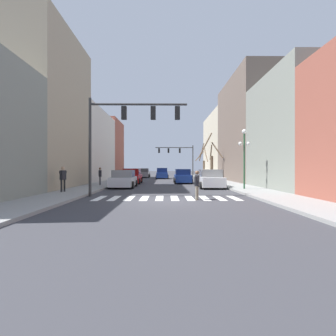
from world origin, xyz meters
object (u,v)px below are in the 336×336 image
at_px(car_parked_right_mid, 124,179).
at_px(pedestrian_waiting_at_curb, 100,175).
at_px(car_at_intersection, 162,174).
at_px(street_tree_right_mid, 211,161).
at_px(street_lamp_right_corner, 244,147).
at_px(traffic_signal_near, 126,124).
at_px(traffic_signal_far, 179,154).
at_px(street_tree_left_far, 203,163).
at_px(car_parked_left_mid, 132,177).
at_px(pedestrian_near_right_corner, 63,177).
at_px(car_parked_left_far, 183,177).
at_px(pedestrian_on_left_sidewalk, 197,183).
at_px(car_driving_toward_lane, 144,173).
at_px(car_parked_right_far, 210,179).

bearing_deg(car_parked_right_mid, pedestrian_waiting_at_curb, 60.27).
bearing_deg(car_at_intersection, street_tree_right_mid, 47.55).
bearing_deg(street_lamp_right_corner, traffic_signal_near, -154.94).
height_order(traffic_signal_far, street_tree_left_far, street_tree_left_far).
height_order(car_parked_left_mid, pedestrian_near_right_corner, pedestrian_near_right_corner).
xyz_separation_m(car_parked_left_far, car_parked_right_mid, (-5.86, -6.64, -0.02)).
relative_size(car_parked_left_mid, pedestrian_on_left_sidewalk, 2.76).
height_order(car_parked_left_mid, pedestrian_waiting_at_curb, pedestrian_waiting_at_curb).
bearing_deg(pedestrian_waiting_at_curb, car_parked_left_far, 98.27).
height_order(traffic_signal_near, street_tree_left_far, traffic_signal_near).
relative_size(car_driving_toward_lane, pedestrian_on_left_sidewalk, 2.94).
xyz_separation_m(car_parked_right_far, street_tree_left_far, (2.81, 23.32, 1.84)).
xyz_separation_m(car_parked_left_far, pedestrian_near_right_corner, (-9.18, -12.40, 0.42)).
relative_size(car_at_intersection, pedestrian_near_right_corner, 2.41).
bearing_deg(pedestrian_on_left_sidewalk, street_tree_right_mid, 5.90).
relative_size(pedestrian_near_right_corner, street_tree_left_far, 0.29).
xyz_separation_m(street_tree_right_mid, street_tree_left_far, (0.38, 10.08, -0.12)).
bearing_deg(car_parked_right_mid, street_tree_right_mid, -39.30).
distance_m(traffic_signal_near, pedestrian_on_left_sidewalk, 5.93).
bearing_deg(traffic_signal_far, car_driving_toward_lane, 168.81).
bearing_deg(pedestrian_near_right_corner, street_tree_right_mid, 162.77).
height_order(car_parked_right_mid, car_driving_toward_lane, car_driving_toward_lane).
relative_size(pedestrian_waiting_at_curb, pedestrian_on_left_sidewalk, 1.02).
xyz_separation_m(car_at_intersection, car_parked_right_mid, (-3.31, -18.93, -0.06)).
bearing_deg(pedestrian_waiting_at_curb, street_tree_right_mid, 107.44).
height_order(car_parked_right_far, street_tree_right_mid, street_tree_right_mid).
distance_m(traffic_signal_near, pedestrian_waiting_at_curb, 10.24).
bearing_deg(car_driving_toward_lane, pedestrian_on_left_sidewalk, -170.38).
bearing_deg(pedestrian_on_left_sidewalk, traffic_signal_far, 16.93).
distance_m(traffic_signal_far, street_tree_left_far, 4.80).
height_order(car_at_intersection, car_parked_right_mid, car_at_intersection).
bearing_deg(street_tree_right_mid, pedestrian_waiting_at_curb, -139.05).
relative_size(car_parked_right_far, car_parked_left_mid, 0.94).
distance_m(street_lamp_right_corner, car_driving_toward_lane, 29.69).
bearing_deg(street_tree_right_mid, pedestrian_near_right_corner, -126.58).
relative_size(car_at_intersection, car_parked_right_far, 0.99).
bearing_deg(traffic_signal_far, car_parked_right_far, -86.11).
bearing_deg(pedestrian_waiting_at_curb, traffic_signal_far, 134.62).
xyz_separation_m(car_at_intersection, car_parked_right_far, (4.53, -19.62, -0.04)).
height_order(car_parked_right_far, pedestrian_waiting_at_curb, pedestrian_waiting_at_curb).
xyz_separation_m(street_lamp_right_corner, car_parked_right_mid, (-10.12, 3.26, -2.73)).
bearing_deg(car_parked_right_mid, pedestrian_near_right_corner, 150.07).
height_order(street_lamp_right_corner, pedestrian_near_right_corner, street_lamp_right_corner).
bearing_deg(car_at_intersection, pedestrian_waiting_at_curb, -18.47).
bearing_deg(street_tree_left_far, street_lamp_right_corner, -91.18).
bearing_deg(pedestrian_near_right_corner, street_tree_left_far, 173.16).
height_order(car_parked_right_far, car_driving_toward_lane, car_driving_toward_lane).
height_order(traffic_signal_far, car_parked_left_far, traffic_signal_far).
relative_size(traffic_signal_far, pedestrian_near_right_corner, 3.91).
bearing_deg(car_parked_left_far, street_tree_left_far, -16.68).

